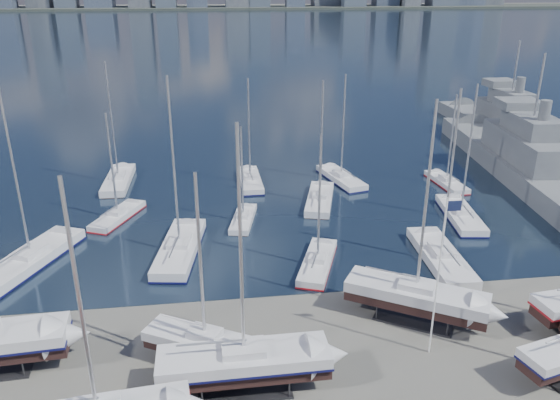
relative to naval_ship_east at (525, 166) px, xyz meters
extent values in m
plane|color=#605E59|center=(-33.31, -35.85, -1.67)|extent=(1400.00, 1400.00, 0.00)
cube|color=#1B2E3E|center=(-33.31, 274.15, -1.82)|extent=(1400.00, 600.00, 0.40)
cube|color=#2D332D|center=(-33.31, 534.15, -0.57)|extent=(1400.00, 80.00, 2.20)
cylinder|color=#B2B2B7|center=(-49.54, -40.91, 8.08)|extent=(0.22, 0.22, 13.82)
cube|color=#2D2D33|center=(-43.57, -34.41, -1.59)|extent=(5.26, 4.26, 0.16)
cube|color=black|center=(-43.57, -34.41, -0.12)|extent=(8.62, 6.07, 0.70)
cube|color=silver|center=(-43.57, -34.41, 0.58)|extent=(8.80, 6.39, 0.70)
cube|color=silver|center=(-43.57, -34.41, 1.18)|extent=(2.62, 2.34, 0.50)
cylinder|color=#B2B2B7|center=(-43.57, -34.41, 6.81)|extent=(0.22, 0.22, 11.77)
cube|color=#2D2D33|center=(-41.10, -36.95, -1.59)|extent=(6.13, 2.86, 0.16)
cube|color=black|center=(-41.10, -36.95, -0.02)|extent=(11.13, 2.76, 0.89)
cube|color=silver|center=(-41.10, -36.95, 0.87)|extent=(11.13, 3.22, 0.89)
cube|color=#0C0D40|center=(-41.10, -36.95, 0.46)|extent=(11.24, 3.25, 0.18)
cube|color=silver|center=(-41.10, -36.95, 1.56)|extent=(2.79, 1.89, 0.50)
cylinder|color=#B2B2B7|center=(-41.10, -36.95, 8.80)|extent=(0.22, 0.22, 14.98)
cube|color=#2D2D33|center=(-27.21, -30.77, -1.59)|extent=(6.53, 5.49, 0.16)
cube|color=black|center=(-27.21, -30.77, -0.03)|extent=(10.60, 7.95, 0.87)
cube|color=silver|center=(-27.21, -30.77, 0.84)|extent=(10.85, 8.34, 0.87)
cube|color=silver|center=(-27.21, -30.77, 1.52)|extent=(3.28, 2.99, 0.50)
cylinder|color=#B2B2B7|center=(-27.21, -30.77, 8.62)|extent=(0.22, 0.22, 14.69)
cube|color=black|center=(-59.96, -17.10, -2.01)|extent=(7.58, 12.56, 0.99)
cube|color=silver|center=(-59.96, -17.10, -1.02)|extent=(8.06, 12.76, 0.99)
cube|color=#0C0D40|center=(-59.96, -17.10, -1.48)|extent=(8.14, 12.89, 0.20)
cube|color=silver|center=(-59.96, -17.10, -0.28)|extent=(3.13, 3.67, 0.50)
cylinder|color=#B2B2B7|center=(-59.96, -17.10, 7.84)|extent=(0.22, 0.22, 16.73)
cube|color=black|center=(-53.32, -7.27, -1.89)|extent=(5.27, 8.57, 0.68)
cube|color=silver|center=(-53.32, -7.27, -1.21)|extent=(5.59, 8.71, 0.68)
cube|color=maroon|center=(-53.32, -7.27, -1.52)|extent=(5.65, 8.80, 0.14)
cube|color=silver|center=(-53.32, -7.27, -0.62)|extent=(2.16, 2.51, 0.50)
cylinder|color=#B2B2B7|center=(-53.32, -7.27, 4.85)|extent=(0.22, 0.22, 11.44)
cube|color=black|center=(-54.87, 4.78, -1.97)|extent=(2.77, 11.10, 0.89)
cube|color=silver|center=(-54.87, 4.78, -1.09)|extent=(3.23, 11.11, 0.89)
cube|color=silver|center=(-54.87, 4.78, -0.39)|extent=(1.89, 2.79, 0.50)
cylinder|color=#B2B2B7|center=(-54.87, 4.78, 6.83)|extent=(0.22, 0.22, 14.95)
cube|color=black|center=(-46.03, -16.73, -2.00)|extent=(4.66, 12.39, 0.97)
cube|color=silver|center=(-46.03, -16.73, -1.04)|extent=(5.16, 12.46, 0.97)
cube|color=#0C0D40|center=(-46.03, -16.73, -1.48)|extent=(5.21, 12.59, 0.19)
cube|color=silver|center=(-46.03, -16.73, -0.30)|extent=(2.46, 3.29, 0.50)
cylinder|color=#B2B2B7|center=(-46.03, -16.73, 7.61)|extent=(0.22, 0.22, 16.32)
cube|color=black|center=(-39.29, -9.95, -1.86)|extent=(3.38, 7.80, 0.61)
cube|color=silver|center=(-39.29, -9.95, -1.25)|extent=(3.69, 7.87, 0.61)
cube|color=silver|center=(-39.29, -9.95, -0.70)|extent=(1.65, 2.13, 0.50)
cylinder|color=#B2B2B7|center=(-39.29, -9.95, 4.18)|extent=(0.22, 0.22, 10.25)
cube|color=black|center=(-37.51, 2.55, -1.93)|extent=(2.45, 9.70, 0.77)
cube|color=silver|center=(-37.51, 2.55, -1.15)|extent=(2.85, 9.71, 0.77)
cube|color=#0C0D40|center=(-37.51, 2.55, -1.51)|extent=(2.88, 9.80, 0.15)
cube|color=silver|center=(-37.51, 2.55, -0.52)|extent=(1.66, 2.44, 0.50)
cylinder|color=#B2B2B7|center=(-37.51, 2.55, 5.76)|extent=(0.22, 0.22, 13.05)
cube|color=black|center=(-33.07, -21.17, -1.90)|extent=(5.12, 9.13, 0.72)
cube|color=silver|center=(-33.07, -21.17, -1.19)|extent=(5.47, 9.26, 0.72)
cube|color=maroon|center=(-33.07, -21.17, -1.52)|extent=(5.52, 9.35, 0.14)
cube|color=silver|center=(-33.07, -21.17, -0.58)|extent=(2.19, 2.62, 0.50)
cylinder|color=#B2B2B7|center=(-33.07, -21.17, 5.21)|extent=(0.22, 0.22, 12.08)
cube|color=black|center=(-29.67, -5.46, -1.94)|extent=(5.10, 10.53, 0.82)
cube|color=silver|center=(-29.67, -5.46, -1.12)|extent=(5.52, 10.65, 0.82)
cube|color=silver|center=(-29.67, -5.46, -0.46)|extent=(2.35, 2.93, 0.50)
cylinder|color=#B2B2B7|center=(-29.67, -5.46, 6.20)|extent=(0.22, 0.22, 13.84)
cube|color=black|center=(-25.25, 1.90, -1.93)|extent=(4.66, 10.18, 0.79)
cube|color=silver|center=(-25.25, 1.90, -1.14)|extent=(5.06, 10.28, 0.79)
cube|color=#0C0D40|center=(-25.25, 1.90, -1.51)|extent=(5.12, 10.38, 0.16)
cube|color=silver|center=(-25.25, 1.90, -0.50)|extent=(2.21, 2.80, 0.50)
cylinder|color=#B2B2B7|center=(-25.25, 1.90, 5.94)|extent=(0.22, 0.22, 13.36)
cube|color=black|center=(-21.20, -21.78, -1.99)|extent=(3.36, 11.65, 0.92)
cube|color=silver|center=(-21.20, -21.78, -1.06)|extent=(3.84, 11.68, 0.92)
cube|color=silver|center=(-21.20, -21.78, -0.35)|extent=(2.09, 2.98, 0.50)
cylinder|color=#B2B2B7|center=(-21.20, -21.78, 7.17)|extent=(0.22, 0.22, 15.55)
cube|color=black|center=(-14.83, -12.29, -1.95)|extent=(3.98, 10.82, 0.85)
cube|color=silver|center=(-14.83, -12.29, -1.11)|extent=(4.42, 10.88, 0.85)
cube|color=#0C0D40|center=(-14.83, -12.29, -1.50)|extent=(4.47, 10.99, 0.17)
cube|color=silver|center=(-14.83, -12.29, -0.44)|extent=(2.13, 2.87, 0.50)
cylinder|color=#B2B2B7|center=(-14.83, -12.29, 6.45)|extent=(0.22, 0.22, 14.27)
cube|color=black|center=(-11.77, -1.42, -1.88)|extent=(2.64, 8.44, 0.66)
cube|color=silver|center=(-11.77, -1.42, -1.22)|extent=(2.99, 8.47, 0.66)
cube|color=maroon|center=(-11.77, -1.42, -1.52)|extent=(3.02, 8.55, 0.13)
cube|color=silver|center=(-11.77, -1.42, -0.64)|extent=(1.56, 2.18, 0.50)
cylinder|color=#B2B2B7|center=(-11.77, -1.42, 4.72)|extent=(0.22, 0.22, 11.22)
cube|color=#5B5F64|center=(-0.01, -0.07, -1.17)|extent=(13.10, 49.67, 4.42)
cube|color=#5B5F64|center=(-0.01, -0.07, 2.84)|extent=(8.10, 17.77, 3.60)
cube|color=#5B5F64|center=(-0.01, -0.07, 5.84)|extent=(5.75, 10.27, 2.40)
cube|color=#5B5F64|center=(0.52, 4.81, 7.54)|extent=(6.00, 5.48, 1.20)
cylinder|color=#B2B2B7|center=(-0.01, -0.07, 11.04)|extent=(0.30, 0.30, 8.00)
cube|color=#5B5F64|center=(7.78, 19.29, -1.24)|extent=(6.81, 41.99, 3.78)
cube|color=#5B5F64|center=(7.78, 19.29, 2.45)|extent=(5.41, 14.70, 3.60)
cube|color=#5B5F64|center=(7.78, 19.29, 5.45)|extent=(4.05, 8.40, 2.40)
cube|color=#5B5F64|center=(7.79, 23.49, 7.15)|extent=(4.71, 4.21, 1.20)
cylinder|color=#B2B2B7|center=(7.78, 19.29, 10.65)|extent=(0.30, 0.30, 8.00)
cylinder|color=white|center=(-27.55, -34.83, 4.36)|extent=(0.12, 0.12, 12.06)
cube|color=#121A3B|center=(-27.05, -34.83, 9.79)|extent=(1.00, 0.05, 0.70)
camera|label=1|loc=(-42.60, -65.80, 23.26)|focal=35.00mm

